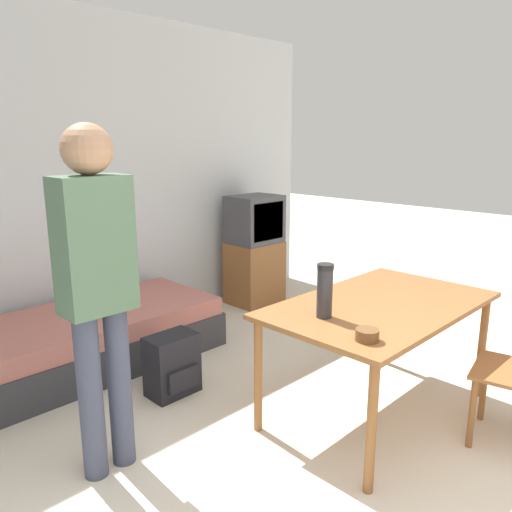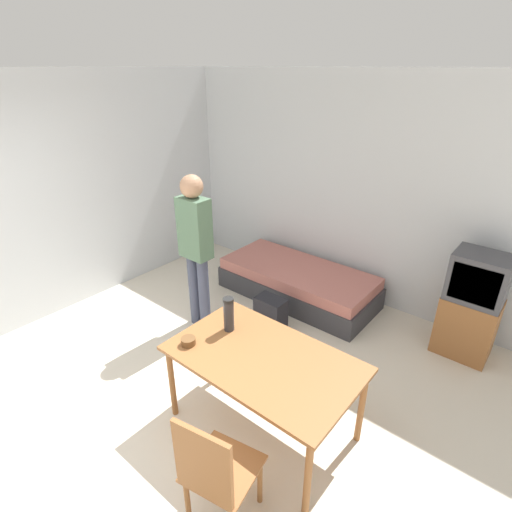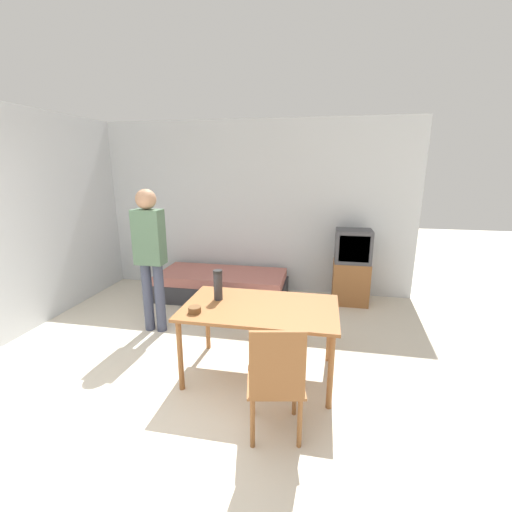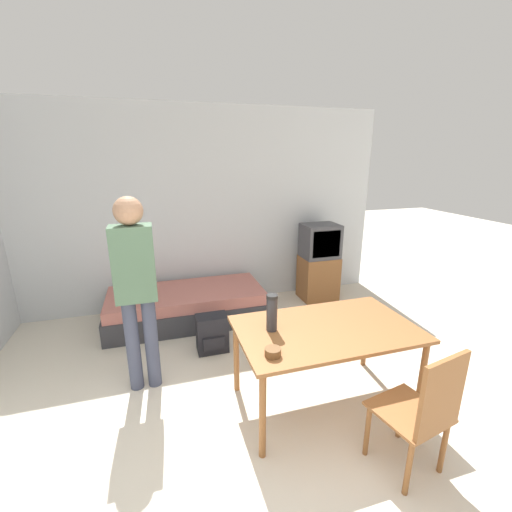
{
  "view_description": "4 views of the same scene",
  "coord_description": "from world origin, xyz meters",
  "px_view_note": "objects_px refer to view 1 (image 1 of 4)",
  "views": [
    {
      "loc": [
        -1.77,
        -0.54,
        1.69
      ],
      "look_at": [
        0.48,
        1.7,
        0.93
      ],
      "focal_mm": 35.0,
      "sensor_mm": 36.0,
      "label": 1
    },
    {
      "loc": [
        2.25,
        -0.94,
        2.72
      ],
      "look_at": [
        0.09,
        1.67,
        1.09
      ],
      "focal_mm": 28.0,
      "sensor_mm": 36.0,
      "label": 2
    },
    {
      "loc": [
        1.31,
        -2.02,
        2.0
      ],
      "look_at": [
        0.53,
        1.96,
        0.93
      ],
      "focal_mm": 24.0,
      "sensor_mm": 36.0,
      "label": 3
    },
    {
      "loc": [
        -0.5,
        -1.28,
        2.07
      ],
      "look_at": [
        0.49,
        1.95,
        1.06
      ],
      "focal_mm": 24.0,
      "sensor_mm": 36.0,
      "label": 4
    }
  ],
  "objects_px": {
    "thermos_flask": "(325,288)",
    "mate_bowl": "(367,335)",
    "tv": "(255,250)",
    "backpack": "(172,365)",
    "dining_table": "(380,314)",
    "person_standing": "(97,278)",
    "daybed": "(89,339)"
  },
  "relations": [
    {
      "from": "person_standing",
      "to": "backpack",
      "type": "height_order",
      "value": "person_standing"
    },
    {
      "from": "daybed",
      "to": "backpack",
      "type": "height_order",
      "value": "backpack"
    },
    {
      "from": "dining_table",
      "to": "backpack",
      "type": "distance_m",
      "value": 1.4
    },
    {
      "from": "tv",
      "to": "person_standing",
      "type": "relative_size",
      "value": 0.64
    },
    {
      "from": "daybed",
      "to": "mate_bowl",
      "type": "relative_size",
      "value": 17.15
    },
    {
      "from": "tv",
      "to": "thermos_flask",
      "type": "height_order",
      "value": "tv"
    },
    {
      "from": "dining_table",
      "to": "thermos_flask",
      "type": "xyz_separation_m",
      "value": [
        -0.44,
        0.09,
        0.23
      ]
    },
    {
      "from": "dining_table",
      "to": "backpack",
      "type": "bearing_deg",
      "value": 125.09
    },
    {
      "from": "person_standing",
      "to": "mate_bowl",
      "type": "height_order",
      "value": "person_standing"
    },
    {
      "from": "daybed",
      "to": "thermos_flask",
      "type": "distance_m",
      "value": 2.0
    },
    {
      "from": "dining_table",
      "to": "thermos_flask",
      "type": "relative_size",
      "value": 4.81
    },
    {
      "from": "thermos_flask",
      "to": "mate_bowl",
      "type": "bearing_deg",
      "value": -108.16
    },
    {
      "from": "thermos_flask",
      "to": "mate_bowl",
      "type": "xyz_separation_m",
      "value": [
        -0.11,
        -0.35,
        -0.14
      ]
    },
    {
      "from": "daybed",
      "to": "tv",
      "type": "bearing_deg",
      "value": 5.08
    },
    {
      "from": "daybed",
      "to": "tv",
      "type": "relative_size",
      "value": 1.77
    },
    {
      "from": "mate_bowl",
      "to": "backpack",
      "type": "bearing_deg",
      "value": 98.86
    },
    {
      "from": "daybed",
      "to": "dining_table",
      "type": "relative_size",
      "value": 1.36
    },
    {
      "from": "tv",
      "to": "dining_table",
      "type": "distance_m",
      "value": 2.3
    },
    {
      "from": "dining_table",
      "to": "backpack",
      "type": "relative_size",
      "value": 3.49
    },
    {
      "from": "daybed",
      "to": "person_standing",
      "type": "relative_size",
      "value": 1.13
    },
    {
      "from": "daybed",
      "to": "person_standing",
      "type": "distance_m",
      "value": 1.56
    },
    {
      "from": "mate_bowl",
      "to": "dining_table",
      "type": "bearing_deg",
      "value": 25.01
    },
    {
      "from": "daybed",
      "to": "thermos_flask",
      "type": "relative_size",
      "value": 6.54
    },
    {
      "from": "daybed",
      "to": "backpack",
      "type": "bearing_deg",
      "value": -77.28
    },
    {
      "from": "person_standing",
      "to": "thermos_flask",
      "type": "height_order",
      "value": "person_standing"
    },
    {
      "from": "person_standing",
      "to": "thermos_flask",
      "type": "xyz_separation_m",
      "value": [
        1.02,
        -0.59,
        -0.15
      ]
    },
    {
      "from": "mate_bowl",
      "to": "tv",
      "type": "bearing_deg",
      "value": 56.36
    },
    {
      "from": "tv",
      "to": "mate_bowl",
      "type": "bearing_deg",
      "value": -123.64
    },
    {
      "from": "daybed",
      "to": "mate_bowl",
      "type": "distance_m",
      "value": 2.26
    },
    {
      "from": "backpack",
      "to": "mate_bowl",
      "type": "bearing_deg",
      "value": -81.14
    },
    {
      "from": "backpack",
      "to": "daybed",
      "type": "bearing_deg",
      "value": 102.72
    },
    {
      "from": "daybed",
      "to": "dining_table",
      "type": "xyz_separation_m",
      "value": [
        0.95,
        -1.9,
        0.45
      ]
    }
  ]
}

